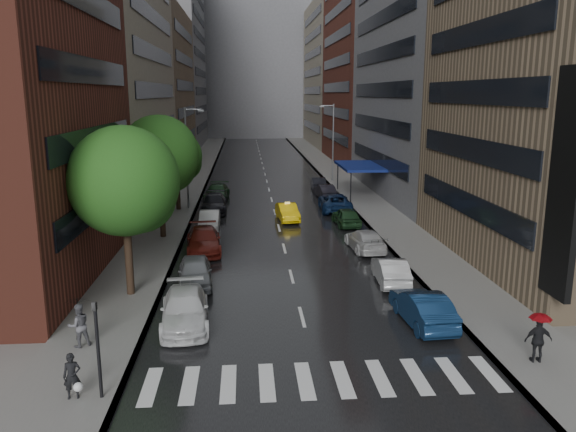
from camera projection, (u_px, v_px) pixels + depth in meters
The scene contains 21 objects.
ground at pixel (312, 355), 22.61m from camera, with size 220.00×220.00×0.00m, color gray.
road at pixel (266, 176), 71.31m from camera, with size 14.00×140.00×0.01m, color black.
sidewalk_left at pixel (194, 177), 70.62m from camera, with size 4.00×140.00×0.15m, color gray.
sidewalk_right at pixel (336, 175), 71.96m from camera, with size 4.00×140.00×0.15m, color gray.
crosswalk at pixel (324, 380), 20.67m from camera, with size 13.15×2.80×0.01m.
buildings_left at pixel (151, 50), 75.33m from camera, with size 8.00×108.00×38.00m.
buildings_right at pixel (374, 58), 75.74m from camera, with size 8.05×109.10×36.00m.
building_far at pixel (254, 69), 134.12m from camera, with size 40.00×14.00×32.00m, color slate.
tree_near at pixel (124, 181), 27.92m from camera, with size 5.55×5.55×8.84m.
tree_mid at pixel (159, 155), 39.57m from camera, with size 5.59×5.59×8.91m.
tree_far at pixel (176, 156), 49.39m from camera, with size 4.52×4.52×7.21m.
taxi at pixel (287, 212), 46.46m from camera, with size 1.49×4.28×1.41m, color yellow.
parked_cars_left at pixel (207, 227), 40.93m from camera, with size 2.66×36.20×1.59m.
parked_cars_right at pixel (349, 219), 43.64m from camera, with size 2.89×41.46×1.59m.
ped_bag_walker at pixel (73, 377), 19.01m from camera, with size 0.68×0.50×1.61m.
ped_black_umbrella at pixel (78, 318), 22.84m from camera, with size 1.12×1.04×2.09m.
ped_red_umbrella at pixel (539, 333), 21.52m from camera, with size 1.08×0.82×2.01m.
traffic_light at pixel (97, 341), 18.79m from camera, with size 0.18×0.15×3.45m.
street_lamp_left at pixel (187, 156), 50.20m from camera, with size 1.74×0.22×9.00m.
street_lamp_right at pixel (332, 141), 65.97m from camera, with size 1.74×0.22×9.00m.
awning at pixel (360, 166), 56.70m from camera, with size 4.00×8.00×3.12m.
Camera 1 is at (-2.56, -20.74, 10.33)m, focal length 35.00 mm.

